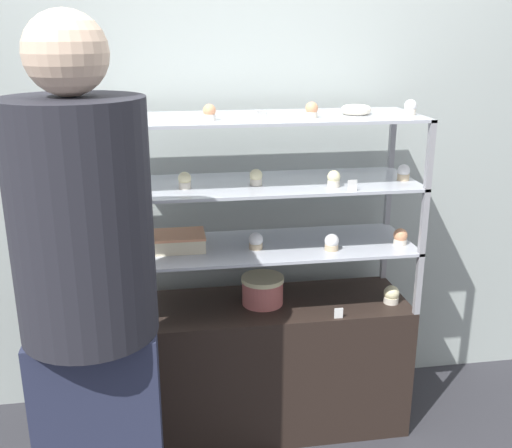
% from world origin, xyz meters
% --- Properties ---
extents(ground_plane, '(20.00, 20.00, 0.00)m').
position_xyz_m(ground_plane, '(0.00, 0.00, 0.00)').
color(ground_plane, '#2D2D33').
extents(back_wall, '(8.00, 0.05, 2.60)m').
position_xyz_m(back_wall, '(0.00, 0.35, 1.30)').
color(back_wall, '#A8B2AD').
rests_on(back_wall, ground_plane).
extents(display_base, '(1.30, 0.41, 0.60)m').
position_xyz_m(display_base, '(0.00, 0.00, 0.30)').
color(display_base, black).
rests_on(display_base, ground_plane).
extents(display_riser_lower, '(1.30, 0.41, 0.27)m').
position_xyz_m(display_riser_lower, '(0.00, 0.00, 0.84)').
color(display_riser_lower, '#99999E').
rests_on(display_riser_lower, display_base).
extents(display_riser_middle, '(1.30, 0.41, 0.27)m').
position_xyz_m(display_riser_middle, '(0.00, 0.00, 1.11)').
color(display_riser_middle, '#99999E').
rests_on(display_riser_middle, display_riser_lower).
extents(display_riser_upper, '(1.30, 0.41, 0.27)m').
position_xyz_m(display_riser_upper, '(0.00, 0.00, 1.38)').
color(display_riser_upper, '#99999E').
rests_on(display_riser_upper, display_riser_middle).
extents(layer_cake_centerpiece, '(0.18, 0.18, 0.12)m').
position_xyz_m(layer_cake_centerpiece, '(0.03, 0.00, 0.66)').
color(layer_cake_centerpiece, '#C66660').
rests_on(layer_cake_centerpiece, display_base).
extents(sheet_cake_frosted, '(0.21, 0.17, 0.06)m').
position_xyz_m(sheet_cake_frosted, '(-0.31, 0.01, 0.89)').
color(sheet_cake_frosted, beige).
rests_on(sheet_cake_frosted, display_riser_lower).
extents(cupcake_0, '(0.07, 0.07, 0.08)m').
position_xyz_m(cupcake_0, '(-0.59, -0.09, 0.63)').
color(cupcake_0, '#CCB28C').
rests_on(cupcake_0, display_base).
extents(cupcake_1, '(0.07, 0.07, 0.08)m').
position_xyz_m(cupcake_1, '(0.57, -0.08, 0.63)').
color(cupcake_1, beige).
rests_on(cupcake_1, display_base).
extents(price_tag_0, '(0.04, 0.00, 0.04)m').
position_xyz_m(price_tag_0, '(0.31, -0.19, 0.62)').
color(price_tag_0, white).
rests_on(price_tag_0, display_base).
extents(cupcake_2, '(0.06, 0.06, 0.07)m').
position_xyz_m(cupcake_2, '(-0.58, -0.08, 0.89)').
color(cupcake_2, beige).
rests_on(cupcake_2, display_riser_lower).
extents(cupcake_3, '(0.06, 0.06, 0.07)m').
position_xyz_m(cupcake_3, '(-0.01, -0.04, 0.89)').
color(cupcake_3, '#CCB28C').
rests_on(cupcake_3, display_riser_lower).
extents(cupcake_4, '(0.06, 0.06, 0.07)m').
position_xyz_m(cupcake_4, '(0.29, -0.10, 0.89)').
color(cupcake_4, '#CCB28C').
rests_on(cupcake_4, display_riser_lower).
extents(cupcake_5, '(0.06, 0.06, 0.07)m').
position_xyz_m(cupcake_5, '(0.59, -0.08, 0.89)').
color(cupcake_5, beige).
rests_on(cupcake_5, display_riser_lower).
extents(price_tag_1, '(0.04, 0.00, 0.04)m').
position_xyz_m(price_tag_1, '(-0.46, -0.19, 0.88)').
color(price_tag_1, white).
rests_on(price_tag_1, display_riser_lower).
extents(cupcake_6, '(0.05, 0.05, 0.07)m').
position_xyz_m(cupcake_6, '(-0.59, -0.06, 1.16)').
color(cupcake_6, '#CCB28C').
rests_on(cupcake_6, display_riser_middle).
extents(cupcake_7, '(0.05, 0.05, 0.07)m').
position_xyz_m(cupcake_7, '(-0.29, -0.04, 1.16)').
color(cupcake_7, beige).
rests_on(cupcake_7, display_riser_middle).
extents(cupcake_8, '(0.05, 0.05, 0.07)m').
position_xyz_m(cupcake_8, '(-0.01, -0.04, 1.16)').
color(cupcake_8, beige).
rests_on(cupcake_8, display_riser_middle).
extents(cupcake_9, '(0.05, 0.05, 0.07)m').
position_xyz_m(cupcake_9, '(0.29, -0.11, 1.16)').
color(cupcake_9, beige).
rests_on(cupcake_9, display_riser_middle).
extents(cupcake_10, '(0.05, 0.05, 0.07)m').
position_xyz_m(cupcake_10, '(0.60, -0.05, 1.16)').
color(cupcake_10, '#CCB28C').
rests_on(cupcake_10, display_riser_middle).
extents(price_tag_2, '(0.04, 0.00, 0.04)m').
position_xyz_m(price_tag_2, '(0.34, -0.19, 1.15)').
color(price_tag_2, white).
rests_on(price_tag_2, display_riser_middle).
extents(cupcake_11, '(0.05, 0.05, 0.06)m').
position_xyz_m(cupcake_11, '(-0.58, -0.04, 1.42)').
color(cupcake_11, beige).
rests_on(cupcake_11, display_riser_upper).
extents(cupcake_12, '(0.05, 0.05, 0.06)m').
position_xyz_m(cupcake_12, '(-0.19, -0.09, 1.42)').
color(cupcake_12, white).
rests_on(cupcake_12, display_riser_upper).
extents(cupcake_13, '(0.05, 0.05, 0.06)m').
position_xyz_m(cupcake_13, '(0.20, -0.08, 1.42)').
color(cupcake_13, beige).
rests_on(cupcake_13, display_riser_upper).
extents(cupcake_14, '(0.05, 0.05, 0.06)m').
position_xyz_m(cupcake_14, '(0.60, -0.06, 1.42)').
color(cupcake_14, beige).
rests_on(cupcake_14, display_riser_upper).
extents(price_tag_3, '(0.04, 0.00, 0.04)m').
position_xyz_m(price_tag_3, '(-0.01, -0.19, 1.42)').
color(price_tag_3, white).
rests_on(price_tag_3, display_riser_upper).
extents(donut_glazed, '(0.12, 0.12, 0.03)m').
position_xyz_m(donut_glazed, '(0.40, -0.01, 1.41)').
color(donut_glazed, '#EFE5CC').
rests_on(donut_glazed, display_riser_upper).
extents(customer_figure, '(0.41, 0.41, 1.77)m').
position_xyz_m(customer_figure, '(-0.61, -0.58, 0.94)').
color(customer_figure, '#282D47').
rests_on(customer_figure, ground_plane).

